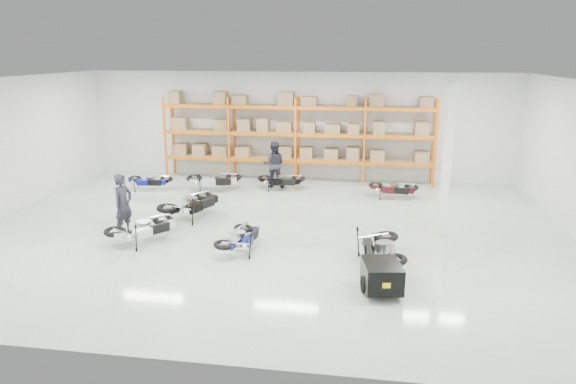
% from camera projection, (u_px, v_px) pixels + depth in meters
% --- Properties ---
extents(room, '(18.00, 18.00, 18.00)m').
position_uv_depth(room, '(267.00, 159.00, 15.13)').
color(room, '#B2C7B3').
rests_on(room, ground).
extents(pallet_rack, '(11.28, 0.98, 3.62)m').
position_uv_depth(pallet_rack, '(297.00, 128.00, 21.27)').
color(pallet_rack, '#DF5E0B').
rests_on(pallet_rack, ground).
extents(structural_column, '(0.25, 0.25, 4.50)m').
position_uv_depth(structural_column, '(447.00, 161.00, 14.84)').
color(structural_column, white).
rests_on(structural_column, ground).
extents(moto_blue_centre, '(1.04, 1.73, 1.06)m').
position_uv_depth(moto_blue_centre, '(241.00, 234.00, 13.97)').
color(moto_blue_centre, '#07104F').
rests_on(moto_blue_centre, ground).
extents(moto_silver_left, '(1.81, 1.98, 1.17)m').
position_uv_depth(moto_silver_left, '(143.00, 224.00, 14.60)').
color(moto_silver_left, silver).
rests_on(moto_silver_left, ground).
extents(moto_black_far_left, '(1.74, 2.26, 1.31)m').
position_uv_depth(moto_black_far_left, '(191.00, 200.00, 16.75)').
color(moto_black_far_left, black).
rests_on(moto_black_far_left, ground).
extents(moto_touring_right, '(1.10, 1.99, 1.24)m').
position_uv_depth(moto_touring_right, '(381.00, 244.00, 13.02)').
color(moto_touring_right, black).
rests_on(moto_touring_right, ground).
extents(trailer, '(0.98, 1.77, 0.72)m').
position_uv_depth(trailer, '(382.00, 276.00, 11.54)').
color(trailer, black).
rests_on(trailer, ground).
extents(moto_back_a, '(1.60, 0.87, 1.01)m').
position_uv_depth(moto_back_a, '(149.00, 178.00, 20.24)').
color(moto_back_a, navy).
rests_on(moto_back_a, ground).
extents(moto_back_b, '(2.03, 1.37, 1.20)m').
position_uv_depth(moto_back_b, '(214.00, 177.00, 20.09)').
color(moto_back_b, silver).
rests_on(moto_back_b, ground).
extents(moto_back_c, '(1.68, 0.92, 1.05)m').
position_uv_depth(moto_back_c, '(281.00, 178.00, 20.25)').
color(moto_back_c, black).
rests_on(moto_back_c, ground).
extents(moto_back_d, '(1.65, 0.92, 1.03)m').
position_uv_depth(moto_back_d, '(393.00, 186.00, 19.08)').
color(moto_back_d, '#410D13').
rests_on(moto_back_d, ground).
extents(person_left, '(0.62, 0.77, 1.85)m').
position_uv_depth(person_left, '(123.00, 205.00, 15.16)').
color(person_left, '#22212A').
rests_on(person_left, ground).
extents(person_back, '(0.95, 0.77, 1.86)m').
position_uv_depth(person_back, '(274.00, 164.00, 20.59)').
color(person_back, black).
rests_on(person_back, ground).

